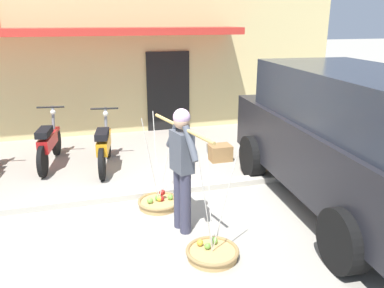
# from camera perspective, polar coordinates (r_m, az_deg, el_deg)

# --- Properties ---
(ground_plane) EXTENTS (90.00, 90.00, 0.00)m
(ground_plane) POSITION_cam_1_polar(r_m,az_deg,el_deg) (6.01, -1.48, -9.70)
(ground_plane) COLOR #9E998C
(sidewalk_curb) EXTENTS (20.00, 0.24, 0.10)m
(sidewalk_curb) POSITION_cam_1_polar(r_m,az_deg,el_deg) (6.60, -3.07, -6.63)
(sidewalk_curb) COLOR #BAB4A5
(sidewalk_curb) RESTS_ON ground
(fruit_vendor) EXTENTS (0.38, 1.53, 1.70)m
(fruit_vendor) POSITION_cam_1_polar(r_m,az_deg,el_deg) (5.13, -1.47, -2.71)
(fruit_vendor) COLOR #38384C
(fruit_vendor) RESTS_ON ground
(fruit_basket_left_side) EXTENTS (0.65, 0.65, 1.45)m
(fruit_basket_left_side) POSITION_cam_1_polar(r_m,az_deg,el_deg) (4.94, 2.95, -15.36)
(fruit_basket_left_side) COLOR tan
(fruit_basket_left_side) RESTS_ON ground
(fruit_basket_right_side) EXTENTS (0.65, 0.65, 1.45)m
(fruit_basket_right_side) POSITION_cam_1_polar(r_m,az_deg,el_deg) (6.13, -4.80, -8.38)
(fruit_basket_right_side) COLOR tan
(fruit_basket_right_side) RESTS_ON ground
(motorcycle_second_in_row) EXTENTS (0.54, 1.81, 1.09)m
(motorcycle_second_in_row) POSITION_cam_1_polar(r_m,az_deg,el_deg) (8.14, -20.04, 0.08)
(motorcycle_second_in_row) COLOR black
(motorcycle_second_in_row) RESTS_ON ground
(motorcycle_third_in_row) EXTENTS (0.54, 1.81, 1.09)m
(motorcycle_third_in_row) POSITION_cam_1_polar(r_m,az_deg,el_deg) (7.71, -12.58, -0.21)
(motorcycle_third_in_row) COLOR black
(motorcycle_third_in_row) RESTS_ON ground
(parked_truck) EXTENTS (2.43, 4.93, 2.10)m
(parked_truck) POSITION_cam_1_polar(r_m,az_deg,el_deg) (6.18, 22.27, 1.00)
(parked_truck) COLOR black
(parked_truck) RESTS_ON ground
(storefront_building) EXTENTS (13.00, 6.00, 4.20)m
(storefront_building) POSITION_cam_1_polar(r_m,az_deg,el_deg) (12.27, -15.50, 13.94)
(storefront_building) COLOR #DBC684
(storefront_building) RESTS_ON ground
(wooden_crate) EXTENTS (0.44, 0.36, 0.32)m
(wooden_crate) POSITION_cam_1_polar(r_m,az_deg,el_deg) (8.05, 4.08, -1.25)
(wooden_crate) COLOR olive
(wooden_crate) RESTS_ON ground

